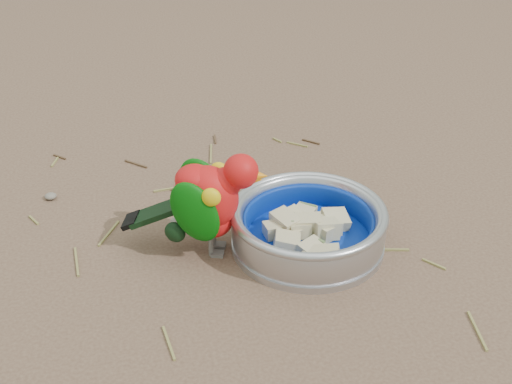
{
  "coord_description": "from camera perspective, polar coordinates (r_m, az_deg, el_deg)",
  "views": [
    {
      "loc": [
        -0.13,
        -0.73,
        0.58
      ],
      "look_at": [
        0.04,
        0.08,
        0.08
      ],
      "focal_mm": 50.0,
      "sensor_mm": 36.0,
      "label": 1
    }
  ],
  "objects": [
    {
      "name": "ground",
      "position": [
        0.94,
        -1.2,
        -7.01
      ],
      "size": [
        60.0,
        60.0,
        0.0
      ],
      "primitive_type": "plane",
      "color": "brown"
    },
    {
      "name": "ground_debris",
      "position": [
        0.99,
        -3.95,
        -4.75
      ],
      "size": [
        0.9,
        0.8,
        0.01
      ],
      "primitive_type": null,
      "color": "olive",
      "rests_on": "ground"
    },
    {
      "name": "bowl_wall",
      "position": [
        0.98,
        4.22,
        -2.54
      ],
      "size": [
        0.21,
        0.21,
        0.04
      ],
      "primitive_type": null,
      "color": "#B2B2BA",
      "rests_on": "food_bowl"
    },
    {
      "name": "food_bowl",
      "position": [
        1.0,
        4.15,
        -3.98
      ],
      "size": [
        0.21,
        0.21,
        0.02
      ],
      "primitive_type": "cylinder",
      "color": "#B2B2BA",
      "rests_on": "ground"
    },
    {
      "name": "fruit_wedges",
      "position": [
        0.99,
        4.2,
        -2.88
      ],
      "size": [
        0.13,
        0.13,
        0.03
      ],
      "primitive_type": null,
      "color": "#C0B387",
      "rests_on": "food_bowl"
    },
    {
      "name": "lory_parrot",
      "position": [
        0.95,
        -3.84,
        -1.12
      ],
      "size": [
        0.2,
        0.14,
        0.15
      ],
      "primitive_type": null,
      "rotation": [
        0.0,
        0.0,
        -1.88
      ],
      "color": "red",
      "rests_on": "ground"
    }
  ]
}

